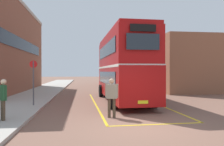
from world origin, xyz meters
TOP-DOWN VIEW (x-y plane):
  - ground_plane at (0.00, 14.40)m, footprint 135.60×135.60m
  - sidewalk_left at (-6.50, 16.80)m, footprint 4.00×57.60m
  - depot_building_right at (9.96, 17.71)m, footprint 8.99×13.46m
  - double_decker_bus at (0.58, 7.46)m, footprint 2.95×10.06m
  - single_deck_bus at (2.74, 27.96)m, footprint 2.73×8.80m
  - pedestrian_boarding at (-0.90, 2.06)m, footprint 0.59×0.31m
  - pedestrian_waiting_near at (-5.46, 1.45)m, footprint 0.41×0.53m
  - bus_stop_sign at (-5.13, 5.49)m, footprint 0.43×0.16m
  - bay_marking_yellow at (0.60, 5.59)m, footprint 4.44×12.11m

SIDE VIEW (x-z plane):
  - ground_plane at x=0.00m, z-range 0.00..0.00m
  - bay_marking_yellow at x=0.60m, z-range 0.00..0.01m
  - sidewalk_left at x=-6.50m, z-range 0.00..0.14m
  - pedestrian_boarding at x=-0.90m, z-range 0.16..1.97m
  - pedestrian_waiting_near at x=-5.46m, z-range 0.27..1.96m
  - single_deck_bus at x=2.74m, z-range 0.13..3.15m
  - bus_stop_sign at x=-5.13m, z-range 0.41..3.06m
  - double_decker_bus at x=0.58m, z-range 0.14..4.89m
  - depot_building_right at x=9.96m, z-range 0.00..5.75m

